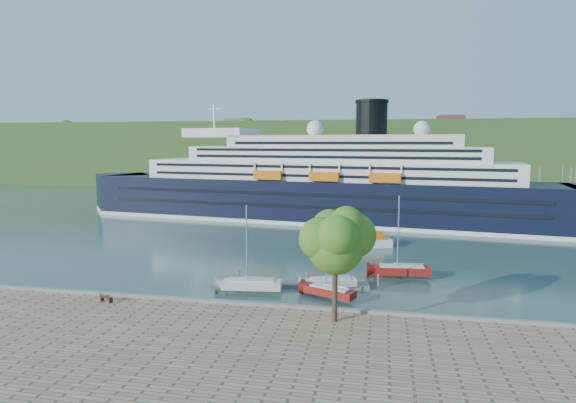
# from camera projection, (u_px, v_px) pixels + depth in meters

# --- Properties ---
(ground) EXTENTS (400.00, 400.00, 0.00)m
(ground) POSITION_uv_depth(u_px,v_px,m) (244.00, 314.00, 46.84)
(ground) COLOR #2C4E4C
(ground) RESTS_ON ground
(far_hillside) EXTENTS (400.00, 50.00, 24.00)m
(far_hillside) POSITION_uv_depth(u_px,v_px,m) (350.00, 154.00, 186.44)
(far_hillside) COLOR #304F1F
(far_hillside) RESTS_ON ground
(quay_coping) EXTENTS (220.00, 0.50, 0.30)m
(quay_coping) POSITION_uv_depth(u_px,v_px,m) (243.00, 303.00, 46.51)
(quay_coping) COLOR slate
(quay_coping) RESTS_ON promenade
(cruise_ship) EXTENTS (112.62, 30.48, 25.03)m
(cruise_ship) POSITION_uv_depth(u_px,v_px,m) (315.00, 162.00, 101.20)
(cruise_ship) COLOR black
(cruise_ship) RESTS_ON ground
(park_bench) EXTENTS (1.50, 0.93, 0.89)m
(park_bench) POSITION_uv_depth(u_px,v_px,m) (106.00, 297.00, 47.23)
(park_bench) COLOR #4A2415
(park_bench) RESTS_ON promenade
(promenade_tree) EXTENTS (6.67, 6.67, 11.05)m
(promenade_tree) POSITION_uv_depth(u_px,v_px,m) (335.00, 260.00, 41.53)
(promenade_tree) COLOR #386B1C
(promenade_tree) RESTS_ON promenade
(floating_pontoon) EXTENTS (18.45, 4.14, 0.41)m
(floating_pontoon) POSITION_uv_depth(u_px,v_px,m) (290.00, 284.00, 56.03)
(floating_pontoon) COLOR slate
(floating_pontoon) RESTS_ON ground
(sailboat_white_near) EXTENTS (7.46, 2.85, 9.40)m
(sailboat_white_near) POSITION_uv_depth(u_px,v_px,m) (251.00, 251.00, 52.67)
(sailboat_white_near) COLOR silver
(sailboat_white_near) RESTS_ON ground
(sailboat_red) EXTENTS (6.39, 4.03, 8.03)m
(sailboat_red) POSITION_uv_depth(u_px,v_px,m) (330.00, 262.00, 50.70)
(sailboat_red) COLOR maroon
(sailboat_red) RESTS_ON ground
(sailboat_white_far) EXTENTS (6.54, 3.59, 8.15)m
(sailboat_white_far) POSITION_uv_depth(u_px,v_px,m) (331.00, 254.00, 54.06)
(sailboat_white_far) COLOR silver
(sailboat_white_far) RESTS_ON ground
(tender_launch) EXTENTS (8.53, 4.84, 2.23)m
(tender_launch) POSITION_uv_depth(u_px,v_px,m) (366.00, 240.00, 76.82)
(tender_launch) COLOR orange
(tender_launch) RESTS_ON ground
(sailboat_extra) EXTENTS (7.71, 2.87, 9.73)m
(sailboat_extra) POSITION_uv_depth(u_px,v_px,m) (402.00, 239.00, 58.40)
(sailboat_extra) COLOR maroon
(sailboat_extra) RESTS_ON ground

